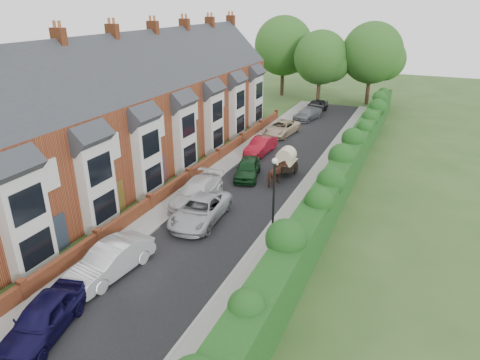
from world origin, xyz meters
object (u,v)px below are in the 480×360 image
object	(u,v)px
car_white	(197,193)
car_green	(248,168)
horse	(277,174)
horse_cart	(286,159)
car_grey	(308,114)
car_navy	(43,318)
car_black	(316,106)
car_silver_a	(111,260)
lamppost	(274,191)
car_silver_b	(200,210)
car_beige	(281,128)
car_red	(261,146)

from	to	relation	value
car_white	car_green	xyz separation A→B (m)	(1.33, 5.60, -0.06)
car_white	horse	xyz separation A→B (m)	(3.88, 5.05, 0.06)
horse_cart	car_grey	bearing A→B (deg)	99.59
car_navy	horse_cart	xyz separation A→B (m)	(3.68, 20.42, 0.51)
car_grey	car_black	size ratio (longest dim) A/B	1.02
horse_cart	car_green	bearing A→B (deg)	-147.65
car_navy	car_grey	distance (m)	37.52
car_silver_a	car_grey	world-z (taller)	car_silver_a
lamppost	car_green	xyz separation A→B (m)	(-5.07, 8.60, -2.57)
car_navy	horse_cart	bearing A→B (deg)	66.45
car_silver_b	car_white	xyz separation A→B (m)	(-1.40, 2.09, 0.04)
car_silver_b	horse	bearing A→B (deg)	66.98
lamppost	car_beige	xyz separation A→B (m)	(-6.26, 20.36, -2.59)
car_green	car_black	distance (m)	22.40
car_beige	car_black	bearing A→B (deg)	93.17
car_silver_b	car_black	distance (m)	30.09
car_silver_a	horse	xyz separation A→B (m)	(3.88, 13.82, 0.06)
car_silver_b	car_white	world-z (taller)	car_white
car_red	horse	xyz separation A→B (m)	(3.61, -6.15, 0.14)
lamppost	horse_cart	world-z (taller)	lamppost
car_green	car_grey	world-z (taller)	car_green
car_silver_a	car_green	xyz separation A→B (m)	(1.33, 14.37, -0.07)
car_black	horse_cart	bearing A→B (deg)	-73.59
car_silver_a	car_silver_b	bearing A→B (deg)	84.42
car_silver_b	car_grey	bearing A→B (deg)	87.05
car_red	car_silver_b	bearing A→B (deg)	-82.20
car_white	car_black	xyz separation A→B (m)	(0.98, 28.00, -0.01)
car_green	car_black	world-z (taller)	car_black
car_red	horse_cart	size ratio (longest dim) A/B	1.39
car_green	horse_cart	distance (m)	3.07
car_grey	car_silver_a	bearing A→B (deg)	-78.81
car_silver_a	car_green	size ratio (longest dim) A/B	1.13
car_red	car_green	bearing A→B (deg)	-76.34
car_silver_b	car_white	distance (m)	2.51
car_white	car_green	world-z (taller)	car_white
car_silver_b	car_red	size ratio (longest dim) A/B	1.24
car_black	horse	distance (m)	23.14
car_silver_b	car_black	bearing A→B (deg)	86.97
car_silver_a	horse	bearing A→B (deg)	80.55
horse_cart	horse	bearing A→B (deg)	-90.00
car_beige	car_green	bearing A→B (deg)	-76.49
car_silver_b	car_black	world-z (taller)	car_black
car_green	car_navy	bearing A→B (deg)	-108.03
car_grey	horse	world-z (taller)	horse
car_green	horse	world-z (taller)	horse
car_silver_a	car_white	bearing A→B (deg)	96.24
car_silver_a	car_beige	world-z (taller)	car_silver_a
lamppost	car_navy	xyz separation A→B (m)	(-6.20, -10.20, -2.53)
car_red	car_navy	bearing A→B (deg)	-87.23
car_white	car_black	size ratio (longest dim) A/B	1.20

